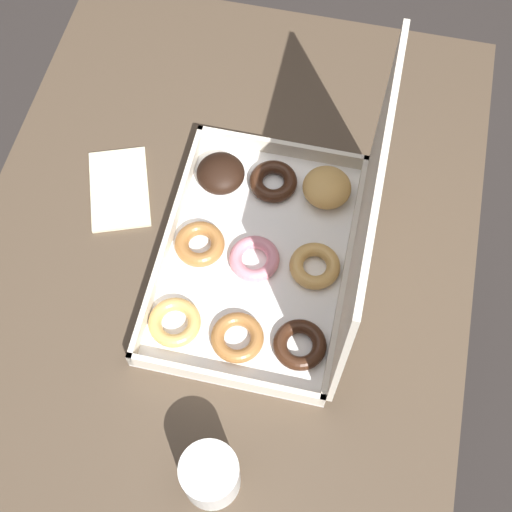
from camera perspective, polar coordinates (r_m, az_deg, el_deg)
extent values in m
plane|color=#2D2826|center=(1.75, -1.62, -9.64)|extent=(8.00, 8.00, 0.00)
cube|color=#4C3D2D|center=(1.10, -2.53, 0.94)|extent=(0.97, 0.76, 0.03)
cylinder|color=#4C3D2D|center=(1.69, -9.62, 10.38)|extent=(0.06, 0.06, 0.68)
cylinder|color=#4C3D2D|center=(1.63, 13.16, 6.25)|extent=(0.06, 0.06, 0.68)
cube|color=white|center=(1.07, 0.00, -0.29)|extent=(0.40, 0.28, 0.01)
cube|color=beige|center=(1.08, -7.01, 1.52)|extent=(0.40, 0.01, 0.03)
cube|color=beige|center=(1.05, 7.18, -1.26)|extent=(0.40, 0.01, 0.03)
cube|color=beige|center=(1.15, 2.11, 8.64)|extent=(0.01, 0.28, 0.03)
cube|color=beige|center=(0.98, -2.48, -9.82)|extent=(0.01, 0.28, 0.03)
cube|color=beige|center=(0.91, 8.81, 2.94)|extent=(0.40, 0.01, 0.29)
ellipsoid|color=black|center=(1.12, -2.85, 6.62)|extent=(0.08, 0.08, 0.04)
torus|color=#9E6633|center=(1.07, -4.52, 0.97)|extent=(0.08, 0.08, 0.02)
torus|color=tan|center=(1.02, -6.53, -5.30)|extent=(0.08, 0.08, 0.02)
torus|color=#381E11|center=(1.12, 1.39, 5.99)|extent=(0.08, 0.08, 0.02)
torus|color=pink|center=(1.06, -0.13, -0.22)|extent=(0.08, 0.08, 0.02)
torus|color=#9E6633|center=(1.01, -1.51, -6.54)|extent=(0.08, 0.08, 0.02)
ellipsoid|color=tan|center=(1.11, 5.69, 5.48)|extent=(0.08, 0.08, 0.04)
torus|color=tan|center=(1.05, 4.72, -0.80)|extent=(0.08, 0.08, 0.02)
torus|color=#381E11|center=(1.01, 3.52, -7.10)|extent=(0.08, 0.08, 0.02)
cylinder|color=white|center=(0.93, -3.67, -17.12)|extent=(0.07, 0.07, 0.08)
cylinder|color=black|center=(0.90, -3.82, -16.72)|extent=(0.06, 0.06, 0.01)
cube|color=beige|center=(1.15, -10.88, 5.31)|extent=(0.17, 0.14, 0.01)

